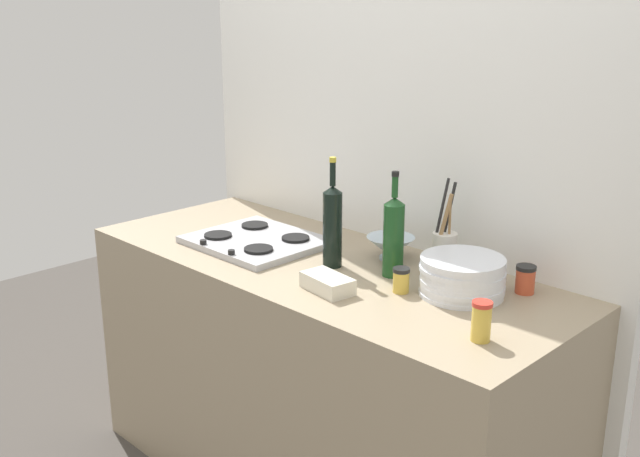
{
  "coord_description": "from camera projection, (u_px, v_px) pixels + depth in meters",
  "views": [
    {
      "loc": [
        1.71,
        -1.72,
        1.76
      ],
      "look_at": [
        0.0,
        0.0,
        1.02
      ],
      "focal_mm": 42.11,
      "sensor_mm": 36.0,
      "label": 1
    }
  ],
  "objects": [
    {
      "name": "backsplash_panel",
      "position": [
        394.0,
        141.0,
        2.72
      ],
      "size": [
        1.9,
        0.06,
        2.54
      ],
      "primitive_type": "cube",
      "color": "white",
      "rests_on": "ground"
    },
    {
      "name": "counter_block",
      "position": [
        320.0,
        380.0,
        2.7
      ],
      "size": [
        1.8,
        0.7,
        0.9
      ],
      "primitive_type": "cube",
      "color": "tan",
      "rests_on": "ground"
    },
    {
      "name": "plate_stack",
      "position": [
        462.0,
        276.0,
        2.27
      ],
      "size": [
        0.26,
        0.26,
        0.12
      ],
      "color": "white",
      "rests_on": "counter_block"
    },
    {
      "name": "butter_dish",
      "position": [
        327.0,
        283.0,
        2.31
      ],
      "size": [
        0.18,
        0.12,
        0.05
      ],
      "primitive_type": "cube",
      "rotation": [
        0.0,
        0.0,
        -0.14
      ],
      "color": "silver",
      "rests_on": "counter_block"
    },
    {
      "name": "utensil_crock",
      "position": [
        444.0,
        249.0,
        2.46
      ],
      "size": [
        0.08,
        0.08,
        0.32
      ],
      "color": "silver",
      "rests_on": "counter_block"
    },
    {
      "name": "wine_bottle_leftmost",
      "position": [
        332.0,
        225.0,
        2.49
      ],
      "size": [
        0.06,
        0.06,
        0.37
      ],
      "color": "black",
      "rests_on": "counter_block"
    },
    {
      "name": "condiment_jar_rear",
      "position": [
        401.0,
        280.0,
        2.29
      ],
      "size": [
        0.05,
        0.05,
        0.08
      ],
      "color": "gold",
      "rests_on": "counter_block"
    },
    {
      "name": "stovetop_hob",
      "position": [
        256.0,
        241.0,
        2.75
      ],
      "size": [
        0.46,
        0.4,
        0.04
      ],
      "color": "#B2B2B7",
      "rests_on": "counter_block"
    },
    {
      "name": "wine_bottle_mid_left",
      "position": [
        394.0,
        235.0,
        2.41
      ],
      "size": [
        0.07,
        0.07,
        0.35
      ],
      "color": "#19471E",
      "rests_on": "counter_block"
    },
    {
      "name": "condiment_jar_front",
      "position": [
        481.0,
        321.0,
        1.96
      ],
      "size": [
        0.05,
        0.05,
        0.11
      ],
      "color": "gold",
      "rests_on": "counter_block"
    },
    {
      "name": "condiment_jar_spare",
      "position": [
        525.0,
        279.0,
        2.29
      ],
      "size": [
        0.06,
        0.06,
        0.09
      ],
      "color": "#C64C2D",
      "rests_on": "counter_block"
    },
    {
      "name": "mixing_bowl",
      "position": [
        390.0,
        247.0,
        2.59
      ],
      "size": [
        0.17,
        0.17,
        0.08
      ],
      "color": "silver",
      "rests_on": "counter_block"
    }
  ]
}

